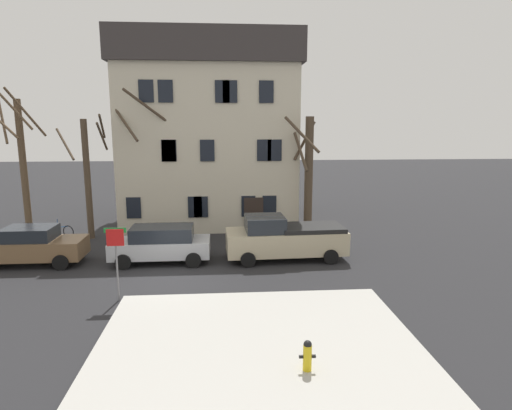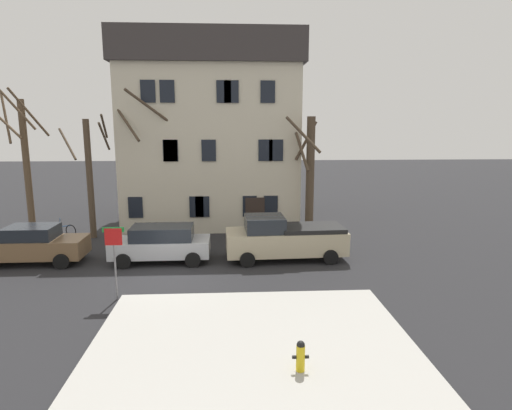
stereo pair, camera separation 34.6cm
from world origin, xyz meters
name	(u,v)px [view 2 (the right image)]	position (x,y,z in m)	size (l,w,h in m)	color
ground_plane	(168,278)	(0.00, 0.00, 0.00)	(120.00, 120.00, 0.00)	#262628
sidewalk_slab	(253,345)	(3.23, -5.78, 0.06)	(9.16, 7.52, 0.12)	#B7B5AD
building_main	(212,131)	(1.43, 11.59, 5.81)	(10.91, 9.09, 11.47)	beige
tree_bare_near	(25,160)	(-8.76, 7.45, 4.28)	(2.95, 1.82, 8.45)	brown
tree_bare_mid	(90,175)	(-5.06, 6.78, 3.54)	(2.65, 2.63, 6.77)	#4C3D2D
tree_bare_far	(141,162)	(-2.44, 7.65, 4.15)	(3.08, 2.85, 8.08)	#4C3D2D
tree_bare_end	(309,173)	(7.00, 6.75, 3.57)	(1.99, 2.35, 6.68)	#4C3D2D
car_brown_sedan	(33,245)	(-6.38, 2.32, 0.87)	(4.64, 2.08, 1.73)	brown
car_silver_wagon	(161,243)	(-0.58, 2.21, 0.88)	(4.47, 2.07, 1.68)	#B7BABF
pickup_truck_beige	(285,238)	(5.10, 2.28, 1.00)	(5.61, 2.42, 2.07)	#C6B793
fire_hydrant	(301,355)	(4.35, -7.23, 0.54)	(0.42, 0.22, 0.80)	gold
street_sign_pole	(114,249)	(-1.50, -2.15, 1.88)	(0.76, 0.07, 2.67)	slate
bicycle_leaning	(63,230)	(-6.88, 7.16, 0.37)	(1.64, 0.70, 1.03)	black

